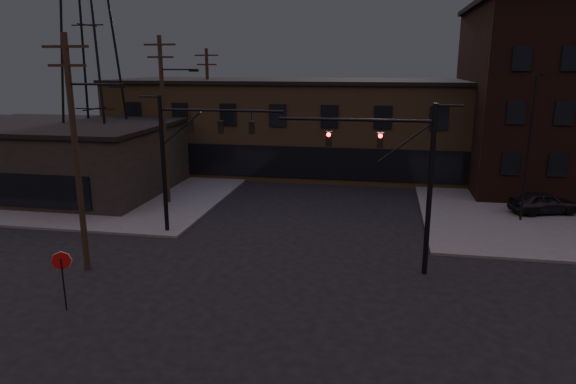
% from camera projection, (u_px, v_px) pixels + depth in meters
% --- Properties ---
extents(ground, '(140.00, 140.00, 0.00)m').
position_uv_depth(ground, '(270.00, 304.00, 21.23)').
color(ground, black).
rests_on(ground, ground).
extents(sidewalk_nw, '(30.00, 30.00, 0.15)m').
position_uv_depth(sidewalk_nw, '(85.00, 174.00, 46.12)').
color(sidewalk_nw, '#474744').
rests_on(sidewalk_nw, ground).
extents(building_row, '(40.00, 12.00, 8.00)m').
position_uv_depth(building_row, '(336.00, 127.00, 46.95)').
color(building_row, brown).
rests_on(building_row, ground).
extents(building_left, '(16.00, 12.00, 5.00)m').
position_uv_depth(building_left, '(62.00, 160.00, 39.45)').
color(building_left, black).
rests_on(building_left, ground).
extents(traffic_signal_near, '(7.12, 0.24, 8.00)m').
position_uv_depth(traffic_signal_near, '(405.00, 171.00, 23.37)').
color(traffic_signal_near, black).
rests_on(traffic_signal_near, ground).
extents(traffic_signal_far, '(7.12, 0.24, 8.00)m').
position_uv_depth(traffic_signal_far, '(184.00, 149.00, 28.84)').
color(traffic_signal_far, black).
rests_on(traffic_signal_far, ground).
extents(stop_sign, '(0.72, 0.33, 2.48)m').
position_uv_depth(stop_sign, '(62.00, 267.00, 20.32)').
color(stop_sign, black).
rests_on(stop_sign, ground).
extents(utility_pole_near, '(3.70, 0.28, 11.00)m').
position_uv_depth(utility_pole_near, '(77.00, 150.00, 23.40)').
color(utility_pole_near, black).
rests_on(utility_pole_near, ground).
extents(utility_pole_mid, '(3.70, 0.28, 11.50)m').
position_uv_depth(utility_pole_mid, '(165.00, 117.00, 34.96)').
color(utility_pole_mid, black).
rests_on(utility_pole_mid, ground).
extents(utility_pole_far, '(2.20, 0.28, 11.00)m').
position_uv_depth(utility_pole_far, '(208.00, 108.00, 46.67)').
color(utility_pole_far, black).
rests_on(utility_pole_far, ground).
extents(transmission_tower, '(7.00, 7.00, 25.00)m').
position_uv_depth(transmission_tower, '(87.00, 25.00, 38.57)').
color(transmission_tower, black).
rests_on(transmission_tower, ground).
extents(lot_light_a, '(1.50, 0.28, 9.14)m').
position_uv_depth(lot_light_a, '(530.00, 135.00, 30.92)').
color(lot_light_a, black).
rests_on(lot_light_a, ground).
extents(parked_car_lot_a, '(4.65, 2.93, 1.48)m').
position_uv_depth(parked_car_lot_a, '(544.00, 202.00, 33.44)').
color(parked_car_lot_a, black).
rests_on(parked_car_lot_a, sidewalk_ne).
extents(car_crossing, '(3.07, 4.71, 1.47)m').
position_uv_depth(car_crossing, '(330.00, 169.00, 44.85)').
color(car_crossing, black).
rests_on(car_crossing, ground).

